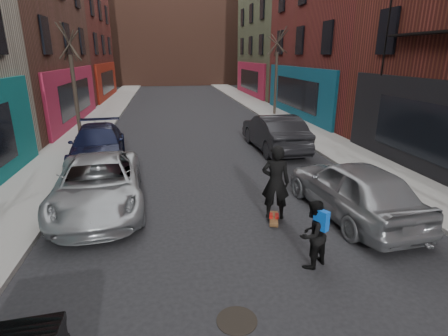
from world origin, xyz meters
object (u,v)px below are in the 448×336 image
object	(u,v)px
tree_left_far	(73,74)
parked_left_far	(98,184)
parked_right_far	(353,189)
manhole	(237,320)
parked_left_end	(98,145)
parked_right_end	(274,132)
skateboarder	(276,182)
tree_right_far	(276,66)
pedestrian	(313,234)
skateboard	(274,219)

from	to	relation	value
tree_left_far	parked_left_far	distance (m)	9.61
parked_right_far	manhole	distance (m)	5.33
parked_left_end	parked_right_end	size ratio (longest dim) A/B	1.01
tree_left_far	skateboarder	distance (m)	13.01
skateboarder	parked_right_far	bearing A→B (deg)	-164.06
parked_left_end	tree_right_far	bearing A→B (deg)	37.49
parked_right_end	pedestrian	distance (m)	9.58
parked_left_end	skateboard	distance (m)	8.58
parked_left_end	pedestrian	xyz separation A→B (m)	(5.72, -8.64, 0.01)
manhole	parked_right_far	bearing A→B (deg)	41.38
parked_left_far	parked_right_far	size ratio (longest dim) A/B	1.12
parked_right_far	skateboarder	world-z (taller)	skateboarder
parked_right_far	skateboarder	size ratio (longest dim) A/B	2.34
tree_right_far	skateboarder	xyz separation A→B (m)	(-5.21, -16.61, -2.42)
tree_right_far	parked_left_far	bearing A→B (deg)	-123.81
parked_left_end	parked_right_far	bearing A→B (deg)	-45.53
tree_left_far	skateboard	world-z (taller)	tree_left_far
tree_right_far	pedestrian	bearing A→B (deg)	-105.14
parked_right_end	skateboard	distance (m)	7.55
skateboarder	manhole	size ratio (longest dim) A/B	2.88
tree_right_far	skateboarder	size ratio (longest dim) A/B	3.37
skateboarder	pedestrian	size ratio (longest dim) A/B	1.35
parked_right_end	skateboard	bearing A→B (deg)	70.90
parked_right_end	manhole	world-z (taller)	parked_right_end
parked_left_far	skateboarder	bearing A→B (deg)	-24.83
parked_left_far	tree_left_far	bearing A→B (deg)	99.70
tree_left_far	parked_right_end	xyz separation A→B (m)	(9.40, -3.43, -2.54)
parked_right_far	skateboarder	distance (m)	2.23
skateboard	skateboarder	distance (m)	1.06
parked_left_end	manhole	xyz separation A→B (m)	(3.84, -9.99, -0.74)
tree_left_far	parked_left_end	bearing A→B (deg)	-68.88
parked_left_far	manhole	xyz separation A→B (m)	(3.04, -5.21, -0.73)
parked_left_end	manhole	distance (m)	10.73
pedestrian	manhole	size ratio (longest dim) A/B	2.13
skateboarder	parked_left_end	bearing A→B (deg)	-32.27
parked_left_far	parked_right_end	world-z (taller)	parked_right_end
tree_right_far	parked_right_far	xyz separation A→B (m)	(-3.00, -16.65, -2.73)
parked_right_end	tree_right_far	bearing A→B (deg)	-109.62
tree_left_far	skateboard	distance (m)	13.24
tree_left_far	parked_right_end	bearing A→B (deg)	-20.05
parked_left_far	parked_right_end	size ratio (longest dim) A/B	1.04
tree_left_far	parked_right_end	size ratio (longest dim) A/B	1.27
tree_right_far	parked_left_far	xyz separation A→B (m)	(-9.99, -14.92, -2.80)
tree_left_far	manhole	xyz separation A→B (m)	(5.44, -14.13, -3.37)
tree_left_far	parked_left_end	xyz separation A→B (m)	(1.60, -4.14, -2.63)
skateboarder	tree_left_far	bearing A→B (deg)	-38.98
parked_left_end	skateboarder	xyz separation A→B (m)	(5.59, -6.47, 0.36)
skateboard	manhole	xyz separation A→B (m)	(-1.75, -3.52, -0.04)
pedestrian	manhole	world-z (taller)	pedestrian
skateboard	manhole	size ratio (longest dim) A/B	1.14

